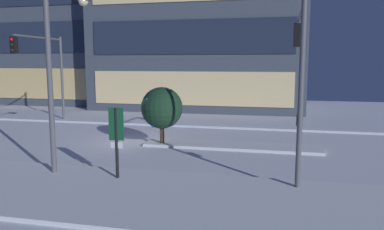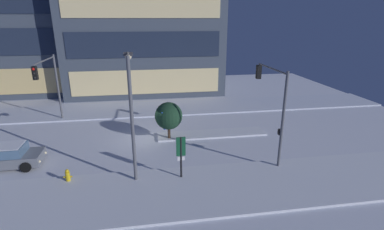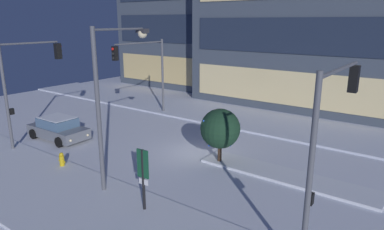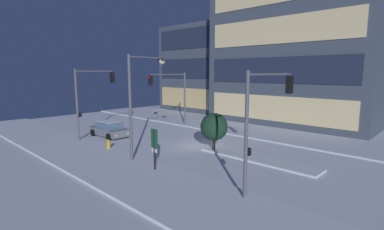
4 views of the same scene
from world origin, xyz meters
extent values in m
plane|color=silver|center=(0.00, 0.00, 0.00)|extent=(52.00, 52.00, 0.00)
cube|color=silver|center=(0.00, -7.95, 0.07)|extent=(52.00, 5.20, 0.14)
cube|color=silver|center=(0.00, 7.95, 0.07)|extent=(52.00, 5.20, 0.14)
cube|color=silver|center=(5.41, 0.04, 0.07)|extent=(9.00, 1.80, 0.14)
cube|color=#F9E09E|center=(0.30, 12.17, 2.14)|extent=(17.25, 0.10, 2.86)
cube|color=#232D42|center=(0.30, 12.17, 6.43)|extent=(17.25, 0.10, 2.86)
cube|color=#F9E09E|center=(0.30, 12.17, 10.72)|extent=(17.25, 0.10, 2.86)
cube|color=#424C5B|center=(-14.68, 19.90, 6.74)|extent=(14.84, 11.17, 13.48)
cube|color=#E5C67F|center=(-14.68, 14.28, 2.25)|extent=(13.36, 0.10, 3.00)
cube|color=#232D42|center=(-14.68, 14.28, 6.74)|extent=(13.36, 0.10, 3.00)
cube|color=slate|center=(-8.95, -3.23, 0.53)|extent=(4.32, 2.00, 0.66)
cube|color=slate|center=(-8.95, -3.23, 1.14)|extent=(2.35, 1.77, 0.60)
cube|color=white|center=(-8.95, -3.23, 1.47)|extent=(2.18, 1.65, 0.04)
sphere|color=#F9E5B2|center=(-6.81, -2.53, 0.50)|extent=(0.16, 0.16, 0.16)
sphere|color=#F9E5B2|center=(-6.78, -3.83, 0.50)|extent=(0.16, 0.16, 0.16)
cylinder|color=black|center=(-7.56, -2.24, 0.33)|extent=(0.66, 0.23, 0.66)
cylinder|color=black|center=(-7.52, -4.15, 0.33)|extent=(0.66, 0.23, 0.66)
cylinder|color=#565960|center=(-7.91, 6.15, 3.08)|extent=(0.18, 0.18, 6.17)
cylinder|color=#565960|center=(-7.91, 3.63, 5.97)|extent=(0.12, 5.03, 0.12)
cube|color=black|center=(-7.91, 1.12, 5.37)|extent=(0.32, 0.36, 1.00)
sphere|color=red|center=(-7.91, 0.93, 5.69)|extent=(0.20, 0.20, 0.20)
sphere|color=black|center=(-7.91, 0.93, 5.37)|extent=(0.20, 0.20, 0.20)
sphere|color=black|center=(-7.91, 0.93, 5.05)|extent=(0.20, 0.20, 0.20)
cylinder|color=#565960|center=(8.41, -6.15, 3.15)|extent=(0.18, 0.18, 6.30)
cylinder|color=#565960|center=(8.41, -3.95, 6.10)|extent=(0.12, 4.39, 0.12)
cube|color=black|center=(8.41, -1.76, 5.50)|extent=(0.32, 0.36, 1.00)
sphere|color=red|center=(8.41, -1.57, 5.82)|extent=(0.20, 0.20, 0.20)
sphere|color=black|center=(8.41, -1.57, 5.50)|extent=(0.20, 0.20, 0.20)
sphere|color=black|center=(8.41, -1.57, 5.18)|extent=(0.20, 0.20, 0.20)
cube|color=black|center=(8.41, -5.93, 2.40)|extent=(0.20, 0.24, 0.36)
cylinder|color=#565960|center=(-0.65, -6.41, 3.69)|extent=(0.20, 0.20, 7.38)
cylinder|color=#565960|center=(-0.72, -4.90, 7.23)|extent=(0.24, 3.01, 0.10)
cube|color=#333338|center=(-0.79, -3.40, 7.13)|extent=(0.56, 0.36, 0.20)
sphere|color=#F9E5B2|center=(-0.79, -3.40, 7.00)|extent=(0.44, 0.44, 0.44)
cylinder|color=gold|center=(-4.59, -5.92, 0.35)|extent=(0.26, 0.26, 0.70)
sphere|color=gold|center=(-4.59, -5.92, 0.77)|extent=(0.22, 0.22, 0.22)
cylinder|color=gold|center=(-4.77, -5.92, 0.38)|extent=(0.12, 0.10, 0.10)
cylinder|color=gold|center=(-4.41, -5.92, 0.38)|extent=(0.12, 0.10, 0.10)
cylinder|color=black|center=(2.03, -6.55, 1.36)|extent=(0.12, 0.12, 2.72)
cube|color=#144C2D|center=(2.03, -6.55, 2.13)|extent=(0.55, 0.09, 1.18)
cube|color=white|center=(2.03, -6.55, 1.36)|extent=(0.44, 0.08, 0.24)
cylinder|color=#473323|center=(1.82, -0.41, 0.54)|extent=(0.22, 0.22, 1.08)
sphere|color=#193823|center=(1.82, -0.41, 2.00)|extent=(2.16, 2.16, 2.16)
sphere|color=blue|center=(1.48, -0.97, 1.13)|extent=(0.10, 0.10, 0.10)
sphere|color=blue|center=(1.43, -0.80, 1.06)|extent=(0.10, 0.10, 0.10)
sphere|color=blue|center=(1.69, 0.54, 1.48)|extent=(0.10, 0.10, 0.10)
sphere|color=blue|center=(1.28, -1.19, 2.52)|extent=(0.10, 0.10, 0.10)
sphere|color=blue|center=(2.33, -0.16, 1.07)|extent=(0.10, 0.10, 0.10)
camera|label=1|loc=(7.71, -19.07, 4.33)|focal=35.55mm
camera|label=2|loc=(0.24, -21.81, 9.16)|focal=27.06mm
camera|label=3|loc=(11.15, -15.68, 7.58)|focal=32.58mm
camera|label=4|loc=(15.65, -17.55, 6.21)|focal=26.80mm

